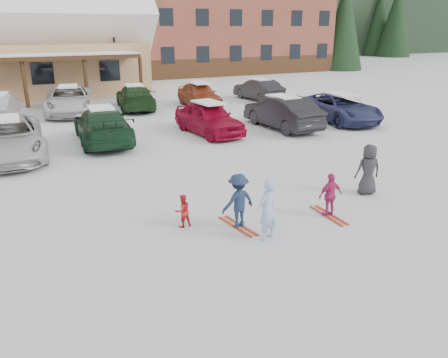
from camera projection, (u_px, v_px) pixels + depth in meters
name	position (u px, v px, depth m)	size (l,w,h in m)	color
ground	(231.00, 231.00, 10.72)	(160.00, 160.00, 0.00)	white
lamp_post	(114.00, 42.00, 31.72)	(0.50, 0.25, 6.44)	black
conifer_1	(345.00, 11.00, 48.11)	(4.84, 4.84, 11.22)	black
conifer_3	(104.00, 22.00, 48.88)	(3.96, 3.96, 9.18)	black
conifer_4	(301.00, 12.00, 61.55)	(5.06, 5.06, 11.73)	black
adult_skier	(267.00, 210.00, 10.07)	(0.55, 0.36, 1.52)	#9DB3E4
toddler_red	(183.00, 211.00, 10.84)	(0.41, 0.32, 0.85)	red
child_navy	(238.00, 201.00, 10.74)	(0.90, 0.52, 1.39)	#192945
skis_child_navy	(238.00, 226.00, 10.97)	(0.20, 1.40, 0.03)	#A93418
child_magenta	(330.00, 195.00, 11.39)	(0.70, 0.29, 1.19)	#BA2364
skis_child_magenta	(329.00, 215.00, 11.58)	(0.20, 1.40, 0.03)	#A93418
bystander_dark	(368.00, 170.00, 12.88)	(0.74, 0.48, 1.52)	#2A2A2D
parked_car_2	(8.00, 138.00, 16.44)	(2.54, 5.51, 1.53)	beige
parked_car_3	(102.00, 125.00, 18.66)	(2.10, 5.16, 1.50)	#16381F
parked_car_4	(209.00, 118.00, 20.16)	(1.74, 4.32, 1.47)	maroon
parked_car_5	(282.00, 112.00, 21.24)	(1.65, 4.74, 1.56)	black
parked_car_6	(340.00, 108.00, 22.81)	(2.37, 5.14, 1.43)	navy
parked_car_10	(70.00, 100.00, 24.79)	(2.60, 5.65, 1.57)	silver
parked_car_11	(135.00, 97.00, 26.19)	(2.01, 4.95, 1.44)	#1B3B19
parked_car_12	(199.00, 95.00, 27.09)	(1.73, 4.29, 1.46)	#9F4626
parked_car_13	(258.00, 90.00, 29.40)	(1.48, 4.24, 1.40)	black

